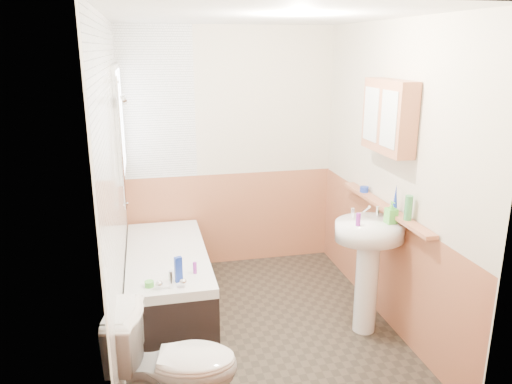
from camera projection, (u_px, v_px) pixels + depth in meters
floor at (260, 326)px, 4.24m from camera, size 2.80×2.80×0.00m
ceiling at (261, 16)px, 3.54m from camera, size 2.80×2.80×0.00m
wall_back at (230, 150)px, 5.21m from camera, size 2.20×0.02×2.50m
wall_front at (322, 256)px, 2.57m from camera, size 2.20×0.02×2.50m
wall_left at (113, 194)px, 3.66m from camera, size 0.02×2.80×2.50m
wall_right at (391, 177)px, 4.13m from camera, size 0.02×2.80×2.50m
wainscot_right at (382, 261)px, 4.33m from camera, size 0.01×2.80×1.00m
wainscot_front at (316, 377)px, 2.80m from camera, size 2.20×0.01×1.00m
wainscot_back at (231, 218)px, 5.40m from camera, size 2.20×0.01×1.00m
tile_cladding_left at (116, 194)px, 3.66m from camera, size 0.01×2.80×2.50m
tile_return_back at (157, 104)px, 4.90m from camera, size 0.75×0.01×1.50m
window at (120, 121)px, 4.45m from camera, size 0.03×0.79×0.99m
bathtub at (168, 278)px, 4.52m from camera, size 0.70×1.62×0.67m
shower_riser at (122, 133)px, 4.02m from camera, size 0.10×0.07×1.10m
toilet at (175, 366)px, 3.09m from camera, size 0.86×0.59×0.77m
sink at (368, 254)px, 4.01m from camera, size 0.56×0.45×1.08m
pine_shelf at (384, 207)px, 4.13m from camera, size 0.10×1.46×0.03m
medicine_cabinet at (389, 117)px, 3.89m from camera, size 0.16×0.63×0.57m
foam_can at (408, 208)px, 3.74m from camera, size 0.08×0.08×0.19m
green_bottle at (395, 198)px, 3.92m from camera, size 0.06×0.06×0.22m
black_jar at (364, 189)px, 4.48m from camera, size 0.10×0.10×0.05m
soap_bottle at (391, 218)px, 3.88m from camera, size 0.10×0.19×0.08m
clear_bottle at (358, 220)px, 3.82m from camera, size 0.04×0.04×0.10m
blue_gel at (178, 269)px, 3.86m from camera, size 0.06×0.05×0.21m
cream_jar at (149, 284)px, 3.80m from camera, size 0.08×0.08×0.04m
orange_bottle at (195, 268)px, 4.02m from camera, size 0.04×0.04×0.09m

